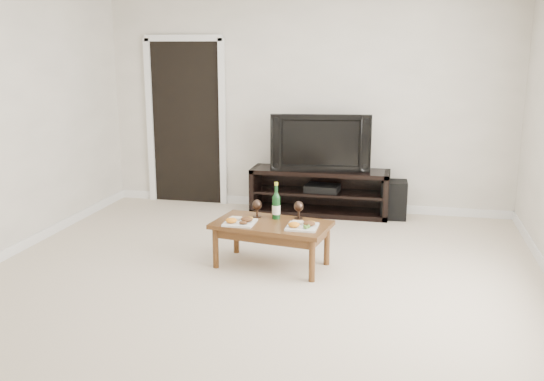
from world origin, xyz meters
The scene contains 13 objects.
floor centered at (0.00, 0.00, 0.00)m, with size 5.50×5.50×0.00m, color beige.
back_wall centered at (0.00, 2.77, 1.30)m, with size 5.00×0.04×2.60m, color silver.
doorway centered at (-1.55, 2.73, 1.02)m, with size 0.90×0.02×2.05m, color black.
media_console centered at (0.22, 2.50, 0.28)m, with size 1.65×0.45×0.55m, color black.
television centered at (0.22, 2.50, 0.89)m, with size 1.17×0.15×0.68m, color black.
av_receiver centered at (0.25, 2.48, 0.33)m, with size 0.40×0.30×0.08m, color black.
subwoofer centered at (1.10, 2.50, 0.22)m, with size 0.30×0.30×0.45m, color black.
coffee_table centered at (0.04, 0.61, 0.21)m, with size 1.05×0.57×0.42m, color #583618.
plate_left centered at (-0.23, 0.52, 0.45)m, with size 0.27×0.27×0.07m, color white.
plate_right centered at (0.34, 0.51, 0.45)m, with size 0.27×0.27×0.07m, color white.
wine_bottle centered at (0.06, 0.75, 0.59)m, with size 0.07×0.07×0.35m, color #103B18.
goblet_left centered at (-0.13, 0.76, 0.51)m, with size 0.09×0.09×0.17m, color #32231B, non-canonical shape.
goblet_right centered at (0.26, 0.79, 0.51)m, with size 0.09×0.09×0.17m, color #32231B, non-canonical shape.
Camera 1 is at (1.20, -4.58, 2.00)m, focal length 40.00 mm.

